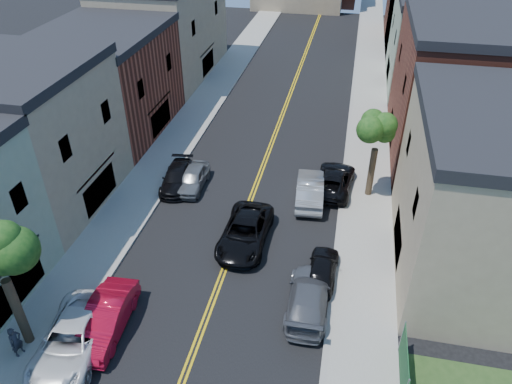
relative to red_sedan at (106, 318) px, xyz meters
The scene contains 21 objects.
sidewalk_left 24.79m from the red_sedan, 97.84° to the left, with size 3.20×100.00×0.15m, color gray.
sidewalk_right 27.52m from the red_sedan, 63.15° to the left, with size 3.20×100.00×0.15m, color gray.
curb_left 24.61m from the red_sedan, 93.80° to the left, with size 0.30×100.00×0.15m, color gray.
curb_right 26.77m from the red_sedan, 66.50° to the left, with size 0.30×100.00×0.15m, color gray.
bldg_left_tan_near 13.94m from the red_sedan, 134.81° to the left, with size 9.00×10.00×9.00m, color #998466.
bldg_left_brick 22.85m from the red_sedan, 114.77° to the left, with size 9.00×12.00×8.00m, color brown.
bldg_left_tan_far 36.03m from the red_sedan, 105.34° to the left, with size 9.00×16.00×9.50m, color #998466.
bldg_right_tan 20.73m from the red_sedan, 24.76° to the left, with size 9.00×12.00×9.00m, color #998466.
bldg_right_brick 29.47m from the red_sedan, 50.59° to the left, with size 9.00×14.00×10.00m, color brown.
bldg_right_palegrn 41.11m from the red_sedan, 63.12° to the left, with size 9.00×12.00×8.50m, color gray.
tree_right_far 19.77m from the red_sedan, 49.47° to the left, with size 4.40×4.40×8.03m.
red_sedan is the anchor object (origin of this frame).
white_pickup 1.78m from the red_sedan, 123.27° to the right, with size 2.71×5.88×1.64m, color silver.
grey_car_left 13.09m from the red_sedan, 89.19° to the left, with size 1.70×4.22×1.44m, color slate.
black_car_left 13.05m from the red_sedan, 94.30° to the left, with size 1.88×4.62×1.34m, color black.
grey_car_right 10.10m from the red_sedan, 19.85° to the left, with size 2.13×5.24×1.52m, color #53555A.
black_car_right 11.56m from the red_sedan, 29.88° to the left, with size 1.59×3.95×1.35m, color black.
silver_car_right 15.69m from the red_sedan, 57.27° to the left, with size 1.78×5.12×1.69m, color #94979B.
dark_car_right_far 17.95m from the red_sedan, 56.07° to the left, with size 2.45×5.31×1.48m, color black.
black_suv_lane 9.42m from the red_sedan, 56.75° to the left, with size 2.66×5.77×1.60m, color black.
pedestrian_left 4.02m from the red_sedan, 146.12° to the right, with size 0.61×0.40×1.67m, color #292931.
Camera 1 is at (5.85, 1.46, 19.08)m, focal length 33.69 mm.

